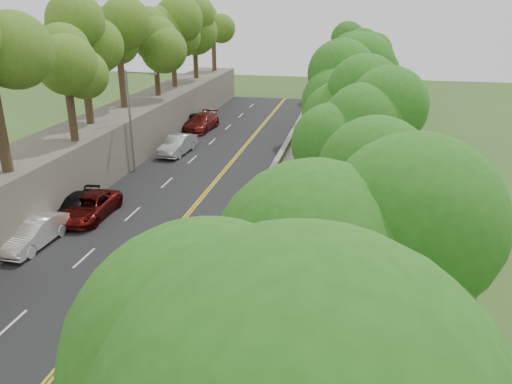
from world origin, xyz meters
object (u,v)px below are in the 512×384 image
Objects in this scene: signpost at (216,270)px; car_2 at (90,207)px; person_far at (307,161)px; construction_barrel at (322,160)px; concrete_block at (289,277)px; car_1 at (33,233)px; streetlight at (132,115)px; painter_0 at (247,248)px.

signpost reaches higher than car_2.
car_2 is 16.93m from person_far.
construction_barrel reaches higher than concrete_block.
car_1 is at bearing 175.52° from concrete_block.
car_2 is at bearing -84.11° from streetlight.
streetlight reaches higher than car_1.
painter_0 reaches higher than construction_barrel.
signpost is 0.66× the size of car_1.
car_2 is (-13.39, 5.37, 0.29)m from concrete_block.
signpost is 2.50× the size of concrete_block.
concrete_block is 14.51m from car_1.
concrete_block is at bearing -3.04° from car_1.
signpost is 21.91m from construction_barrel.
concrete_block is at bearing -147.39° from painter_0.
painter_0 is at bearing 147.05° from concrete_block.
streetlight is at bearing 134.88° from concrete_block.
construction_barrel is at bearing 44.65° from car_2.
person_far is at bearing 84.90° from signpost.
streetlight is at bearing 90.84° from car_1.
car_1 is 2.52× the size of person_far.
painter_0 is at bearing -47.10° from streetlight.
signpost is 19.71m from person_far.
person_far is (1.35, 15.41, 0.00)m from painter_0.
painter_0 is (-2.41, 1.56, 0.52)m from concrete_block.
concrete_block is 14.43m from car_2.
streetlight is 2.58× the size of signpost.
painter_0 is (11.91, -12.82, -3.66)m from streetlight.
streetlight is 1.57× the size of car_2.
construction_barrel is at bearing -32.26° from painter_0.
person_far reaches higher than painter_0.
car_1 is 2.53× the size of painter_0.
concrete_block is at bearing -22.82° from car_2.
car_2 is at bearing 46.41° from person_far.
concrete_block is (14.32, -14.38, -4.18)m from streetlight.
person_far is at bearing 51.20° from car_1.
person_far is (1.75, 19.60, -0.98)m from signpost.
signpost reaches higher than person_far.
streetlight is at bearing 94.92° from car_2.
car_1 reaches higher than car_2.
car_1 is at bearing -128.90° from construction_barrel.
signpost is 1.67× the size of painter_0.
person_far is (-1.05, -2.08, 0.49)m from construction_barrel.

